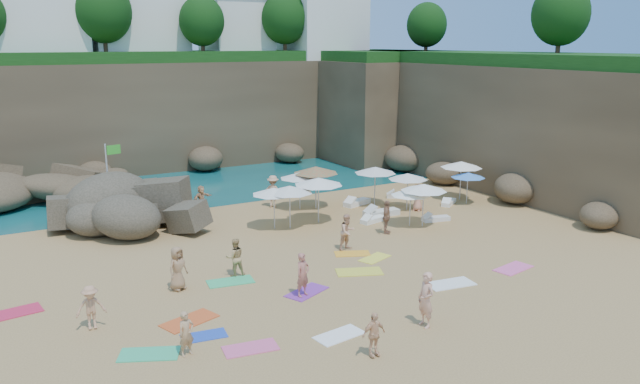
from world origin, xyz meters
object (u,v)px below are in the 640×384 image
rock_outcrop (127,231)px  lounger_0 (373,220)px  parasol_0 (274,191)px  person_stand_1 (235,257)px  person_stand_4 (418,197)px  person_stand_5 (201,198)px  parasol_1 (290,189)px  person_stand_2 (273,191)px  person_stand_6 (426,300)px  parasol_2 (461,165)px  person_stand_3 (387,217)px  flag_pole (110,172)px  person_stand_0 (186,334)px

rock_outcrop → lounger_0: rock_outcrop is taller
parasol_0 → person_stand_1: (-4.34, -5.36, -1.19)m
person_stand_4 → person_stand_5: person_stand_4 is taller
parasol_1 → parasol_0: bearing=151.0°
lounger_0 → person_stand_5: person_stand_5 is taller
rock_outcrop → person_stand_2: (8.65, 0.70, 0.95)m
parasol_0 → person_stand_6: parasol_0 is taller
person_stand_1 → parasol_0: bearing=-120.9°
parasol_2 → person_stand_4: bearing=-168.3°
person_stand_2 → person_stand_3: 8.06m
person_stand_1 → person_stand_4: (13.04, 4.50, -0.03)m
parasol_1 → person_stand_4: bearing=-3.3°
flag_pole → person_stand_3: size_ratio=2.49×
parasol_1 → parasol_2: 11.95m
person_stand_0 → person_stand_1: size_ratio=0.89×
rock_outcrop → person_stand_2: size_ratio=3.80×
person_stand_2 → parasol_2: bearing=-157.3°
person_stand_0 → person_stand_3: bearing=15.7°
rock_outcrop → parasol_0: bearing=-25.4°
parasol_0 → person_stand_5: parasol_0 is taller
lounger_0 → person_stand_2: person_stand_2 is taller
flag_pole → person_stand_0: flag_pole is taller
person_stand_3 → person_stand_0: bearing=164.3°
person_stand_1 → person_stand_5: size_ratio=1.12×
person_stand_3 → person_stand_6: 10.65m
lounger_0 → person_stand_3: 2.25m
person_stand_1 → person_stand_6: person_stand_6 is taller
flag_pole → person_stand_4: bearing=-21.7°
person_stand_0 → person_stand_2: (10.00, 14.91, 0.23)m
person_stand_1 → flag_pole: bearing=-67.7°
person_stand_0 → person_stand_3: size_ratio=0.84×
person_stand_5 → person_stand_6: size_ratio=0.75×
parasol_2 → person_stand_1: parasol_2 is taller
person_stand_2 → person_stand_4: bearing=-172.0°
parasol_2 → lounger_0: parasol_2 is taller
person_stand_3 → person_stand_5: size_ratio=1.19×
flag_pole → lounger_0: (12.22, -7.00, -2.61)m
parasol_2 → person_stand_5: size_ratio=1.74×
flag_pole → person_stand_3: flag_pole is taller
parasol_0 → person_stand_3: bearing=-38.4°
person_stand_0 → person_stand_4: person_stand_4 is taller
rock_outcrop → person_stand_3: size_ratio=4.19×
person_stand_3 → person_stand_5: 11.19m
lounger_0 → person_stand_1: bearing=-172.3°
person_stand_3 → person_stand_6: (-5.04, -9.38, 0.11)m
parasol_0 → person_stand_2: 4.47m
person_stand_6 → person_stand_4: bearing=143.8°
parasol_1 → parasol_2: (11.94, 0.36, 0.09)m
rock_outcrop → parasol_2: (19.51, -3.29, 2.19)m
rock_outcrop → person_stand_0: 14.29m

